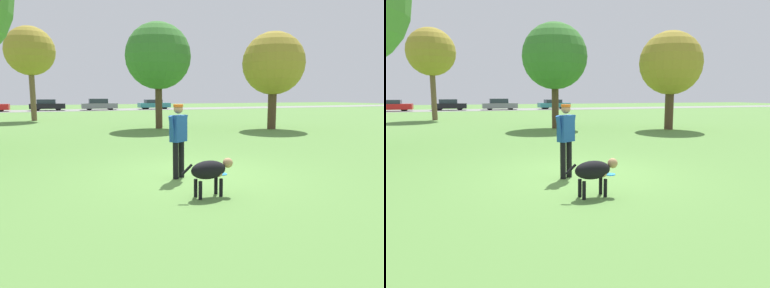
{
  "view_description": "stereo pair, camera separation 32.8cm",
  "coord_description": "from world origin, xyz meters",
  "views": [
    {
      "loc": [
        -2.96,
        -7.5,
        1.92
      ],
      "look_at": [
        -0.46,
        -0.98,
        0.9
      ],
      "focal_mm": 32.0,
      "sensor_mm": 36.0,
      "label": 1
    },
    {
      "loc": [
        -2.65,
        -7.61,
        1.92
      ],
      "look_at": [
        -0.46,
        -0.98,
        0.9
      ],
      "focal_mm": 32.0,
      "sensor_mm": 36.0,
      "label": 2
    }
  ],
  "objects": [
    {
      "name": "far_road_strip",
      "position": [
        0.0,
        36.24,
        0.01
      ],
      "size": [
        120.0,
        6.0,
        0.01
      ],
      "color": "gray",
      "rests_on": "ground_plane"
    },
    {
      "name": "person",
      "position": [
        -0.49,
        -0.19,
        1.0
      ],
      "size": [
        0.6,
        0.43,
        1.7
      ],
      "rotation": [
        0.0,
        0.0,
        0.57
      ],
      "color": "black",
      "rests_on": "ground_plane"
    },
    {
      "name": "dog",
      "position": [
        -0.39,
        -1.76,
        0.5
      ],
      "size": [
        1.08,
        0.41,
        0.71
      ],
      "rotation": [
        0.0,
        0.0,
        0.09
      ],
      "color": "black",
      "rests_on": "ground_plane"
    },
    {
      "name": "tree_near_right",
      "position": [
        8.0,
        8.69,
        3.55
      ],
      "size": [
        3.39,
        3.39,
        5.28
      ],
      "color": "#4C3826",
      "rests_on": "ground_plane"
    },
    {
      "name": "parked_car_teal",
      "position": [
        8.42,
        36.06,
        0.63
      ],
      "size": [
        4.06,
        1.84,
        1.24
      ],
      "rotation": [
        0.0,
        0.0,
        0.02
      ],
      "color": "teal",
      "rests_on": "ground_plane"
    },
    {
      "name": "ground_plane",
      "position": [
        0.0,
        0.0,
        0.0
      ],
      "size": [
        120.0,
        120.0,
        0.0
      ],
      "primitive_type": "plane",
      "color": "#56843D"
    },
    {
      "name": "parked_car_black",
      "position": [
        -4.39,
        36.54,
        0.66
      ],
      "size": [
        3.94,
        1.94,
        1.32
      ],
      "rotation": [
        0.0,
        0.0,
        -0.03
      ],
      "color": "black",
      "rests_on": "ground_plane"
    },
    {
      "name": "tree_far_left",
      "position": [
        -4.8,
        19.99,
        4.94
      ],
      "size": [
        3.45,
        3.45,
        6.71
      ],
      "color": "brown",
      "rests_on": "ground_plane"
    },
    {
      "name": "frisbee",
      "position": [
        0.61,
        -0.23,
        0.01
      ],
      "size": [
        0.24,
        0.24,
        0.02
      ],
      "color": "#268CE5",
      "rests_on": "ground_plane"
    },
    {
      "name": "parked_car_grey",
      "position": [
        1.47,
        35.87,
        0.67
      ],
      "size": [
        4.21,
        1.7,
        1.38
      ],
      "rotation": [
        0.0,
        0.0,
        -0.0
      ],
      "color": "slate",
      "rests_on": "ground_plane"
    },
    {
      "name": "tree_mid_center",
      "position": [
        2.23,
        11.28,
        3.99
      ],
      "size": [
        3.65,
        3.65,
        5.84
      ],
      "color": "#4C3826",
      "rests_on": "ground_plane"
    }
  ]
}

